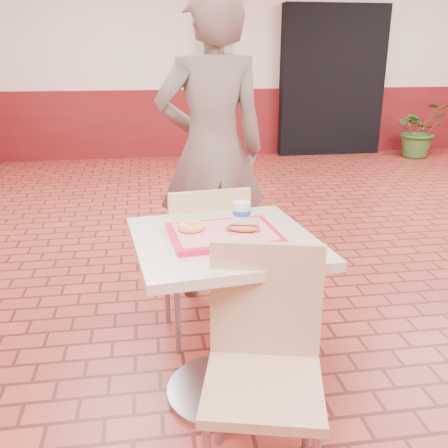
{
  "coord_description": "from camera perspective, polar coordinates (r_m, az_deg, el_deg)",
  "views": [
    {
      "loc": [
        -1.63,
        -2.64,
        1.54
      ],
      "look_at": [
        -1.33,
        -0.69,
        0.85
      ],
      "focal_mm": 40.0,
      "sensor_mm": 36.0,
      "label": 1
    }
  ],
  "objects": [
    {
      "name": "chair_main_back",
      "position": [
        2.67,
        -2.14,
        -3.76
      ],
      "size": [
        0.46,
        0.46,
        0.9
      ],
      "rotation": [
        0.0,
        0.0,
        3.25
      ],
      "color": "#DAB982",
      "rests_on": "ground"
    },
    {
      "name": "customer",
      "position": [
        3.13,
        -1.36,
        8.34
      ],
      "size": [
        0.73,
        0.51,
        1.9
      ],
      "primitive_type": "imported",
      "rotation": [
        0.0,
        0.0,
        3.23
      ],
      "color": "#706157",
      "rests_on": "ground"
    },
    {
      "name": "promo_poster",
      "position": [
        7.65,
        -1.13,
        19.61
      ],
      "size": [
        0.5,
        0.03,
        1.2
      ],
      "primitive_type": "cube",
      "color": "gray",
      "rests_on": "wainscot_band"
    },
    {
      "name": "paper_cup",
      "position": [
        2.18,
        2.03,
        1.29
      ],
      "size": [
        0.08,
        0.08,
        0.1
      ],
      "rotation": [
        0.0,
        0.0,
        -0.26
      ],
      "color": "silver",
      "rests_on": "serving_tray"
    },
    {
      "name": "potted_plant",
      "position": [
        8.22,
        21.41,
        9.99
      ],
      "size": [
        0.79,
        0.7,
        0.82
      ],
      "primitive_type": "imported",
      "rotation": [
        0.0,
        0.0,
        0.08
      ],
      "color": "#375F26",
      "rests_on": "ground"
    },
    {
      "name": "room_shell",
      "position": [
        3.11,
        23.96,
        16.9
      ],
      "size": [
        8.01,
        10.01,
        3.01
      ],
      "color": "maroon",
      "rests_on": "ground"
    },
    {
      "name": "main_table",
      "position": [
        2.22,
        0.0,
        -7.79
      ],
      "size": [
        0.75,
        0.75,
        0.79
      ],
      "rotation": [
        0.0,
        0.0,
        0.12
      ],
      "color": "beige",
      "rests_on": "ground"
    },
    {
      "name": "chair_main_front",
      "position": [
        1.86,
        4.6,
        -14.87
      ],
      "size": [
        0.5,
        0.5,
        0.9
      ],
      "rotation": [
        0.0,
        0.0,
        -0.25
      ],
      "color": "tan",
      "rests_on": "ground"
    },
    {
      "name": "corridor_doorway",
      "position": [
        8.05,
        12.26,
        15.62
      ],
      "size": [
        1.6,
        0.22,
        2.2
      ],
      "primitive_type": "cube",
      "color": "black",
      "rests_on": "ground"
    },
    {
      "name": "long_john_donut",
      "position": [
        2.1,
        2.21,
        -0.31
      ],
      "size": [
        0.15,
        0.1,
        0.04
      ],
      "rotation": [
        0.0,
        0.0,
        -0.27
      ],
      "color": "#D56C3E",
      "rests_on": "serving_tray"
    },
    {
      "name": "serving_tray",
      "position": [
        2.11,
        -0.0,
        -1.19
      ],
      "size": [
        0.45,
        0.35,
        0.03
      ],
      "rotation": [
        0.0,
        0.0,
        0.09
      ],
      "color": "red",
      "rests_on": "main_table"
    },
    {
      "name": "ring_donut",
      "position": [
        2.11,
        -3.81,
        -0.25
      ],
      "size": [
        0.15,
        0.15,
        0.04
      ],
      "primitive_type": "torus",
      "rotation": [
        0.0,
        0.0,
        0.35
      ],
      "color": "#F5AB59",
      "rests_on": "serving_tray"
    },
    {
      "name": "wainscot_band",
      "position": [
        3.28,
        21.63,
        -0.73
      ],
      "size": [
        8.0,
        10.0,
        1.0
      ],
      "color": "maroon",
      "rests_on": "ground"
    }
  ]
}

